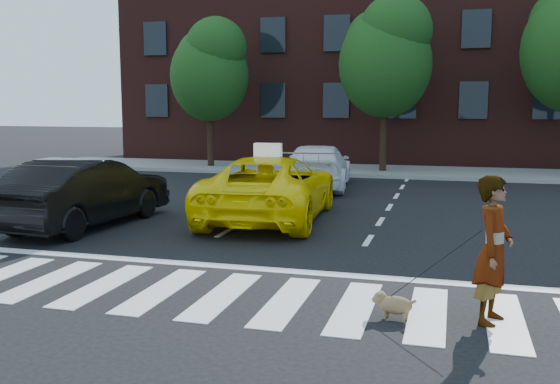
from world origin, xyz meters
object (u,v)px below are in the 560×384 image
Objects in this scene: tree_mid at (386,53)px; taxi at (270,188)px; tree_left at (210,66)px; woman at (494,250)px; white_suv at (317,167)px; black_sedan at (85,192)px; dog at (392,304)px.

taxi is (-1.61, -10.80, -4.06)m from tree_mid.
tree_left is at bearing 180.00° from tree_mid.
tree_mid is 3.65× the size of woman.
tree_mid is 1.39× the size of white_suv.
tree_left is 13.44m from black_sedan.
black_sedan is (-5.53, -12.79, -4.05)m from tree_mid.
tree_mid is 17.84m from woman.
tree_mid is (7.50, -0.00, 0.41)m from tree_left.
tree_left is 7.51m from tree_mid.
tree_left is 1.14× the size of taxi.
white_suv is (3.84, 7.89, -0.06)m from black_sedan.
taxi is 1.17× the size of black_sedan.
tree_mid reaches higher than dog.
woman is (4.88, -6.30, 0.18)m from taxi.
taxi is at bearing -149.22° from black_sedan.
black_sedan is at bearing -81.26° from tree_left.
tree_left is at bearing -65.19° from taxi.
tree_left reaches higher than white_suv.
taxi is at bearing 55.21° from woman.
black_sedan is 0.96× the size of white_suv.
black_sedan is 8.77m from white_suv.
taxi reaches higher than white_suv.
white_suv reaches higher than dog.
tree_left is at bearing 131.78° from dog.
dog is (3.62, -6.51, -0.59)m from taxi.
taxi is 5.90m from white_suv.
taxi is (5.89, -10.80, -3.65)m from tree_left.
tree_mid reaches higher than tree_left.
tree_left is 0.92× the size of tree_mid.
dog is at bearing 116.80° from woman.
woman reaches higher than taxi.
woman is (4.96, -12.20, 0.23)m from white_suv.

